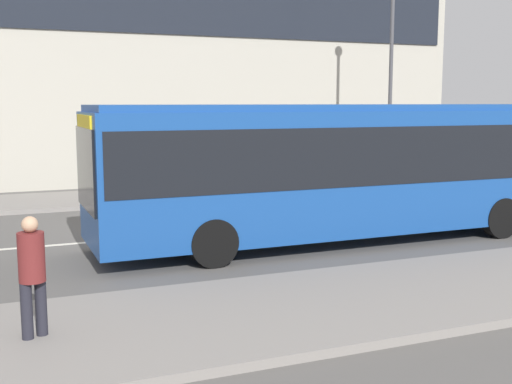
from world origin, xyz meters
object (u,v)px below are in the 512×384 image
at_px(city_bus, 344,163).
at_px(street_lamp, 391,51).
at_px(parked_car_0, 499,173).
at_px(pedestrian_near_stop, 32,270).

xyz_separation_m(city_bus, street_lamp, (6.24, 7.44, 3.24)).
relative_size(parked_car_0, street_lamp, 0.54).
xyz_separation_m(city_bus, parked_car_0, (9.54, 5.28, -1.17)).
bearing_deg(parked_car_0, street_lamp, 146.81).
distance_m(parked_car_0, street_lamp, 5.92).
xyz_separation_m(pedestrian_near_stop, street_lamp, (13.27, 11.59, 4.01)).
distance_m(city_bus, parked_car_0, 10.96).
relative_size(pedestrian_near_stop, street_lamp, 0.19).
height_order(city_bus, parked_car_0, city_bus).
bearing_deg(city_bus, pedestrian_near_stop, -150.83).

